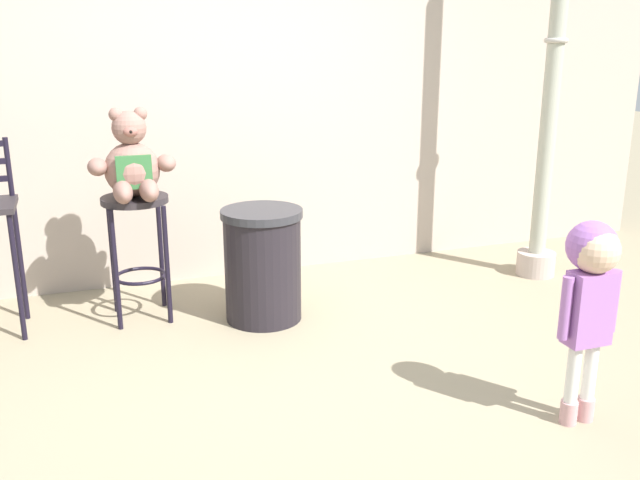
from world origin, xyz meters
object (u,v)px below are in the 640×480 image
object	(u,v)px
child_walking	(591,280)
lamppost	(549,116)
teddy_bear	(132,165)
trash_bin	(263,264)
bar_stool_with_teddy	(137,231)

from	to	relation	value
child_walking	lamppost	distance (m)	2.25
teddy_bear	child_walking	xyz separation A→B (m)	(1.84, -1.99, -0.30)
teddy_bear	trash_bin	xyz separation A→B (m)	(0.75, -0.26, -0.65)
trash_bin	lamppost	xyz separation A→B (m)	(2.22, 0.15, 0.85)
teddy_bear	lamppost	size ratio (longest dim) A/B	0.18
trash_bin	lamppost	bearing A→B (deg)	3.79
bar_stool_with_teddy	child_walking	bearing A→B (deg)	-47.70
teddy_bear	child_walking	distance (m)	2.72
teddy_bear	lamppost	distance (m)	2.98
bar_stool_with_teddy	lamppost	bearing A→B (deg)	-2.69
teddy_bear	lamppost	world-z (taller)	lamppost
bar_stool_with_teddy	teddy_bear	world-z (taller)	teddy_bear
bar_stool_with_teddy	lamppost	world-z (taller)	lamppost
teddy_bear	trash_bin	bearing A→B (deg)	-19.12
lamppost	trash_bin	bearing A→B (deg)	-176.21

